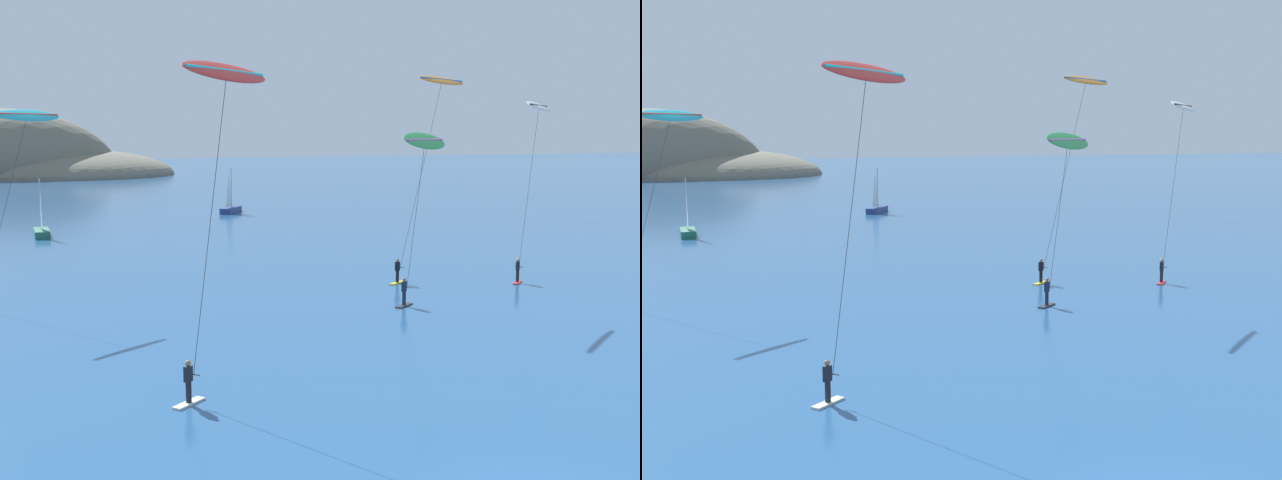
% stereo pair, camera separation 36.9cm
% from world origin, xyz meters
% --- Properties ---
extents(sailboat_near, '(1.46, 5.89, 5.70)m').
position_xyz_m(sailboat_near, '(-8.91, 66.76, 0.64)').
color(sailboat_near, '#23664C').
rests_on(sailboat_near, ground).
extents(sailboat_far, '(4.16, 5.44, 5.70)m').
position_xyz_m(sailboat_far, '(14.97, 82.51, 0.64)').
color(sailboat_far, navy).
rests_on(sailboat_far, ground).
extents(kitesurfer_cyan, '(6.12, 4.30, 11.60)m').
position_xyz_m(kitesurfer_cyan, '(-11.29, 35.13, 10.15)').
color(kitesurfer_cyan, '#2D2D33').
rests_on(kitesurfer_cyan, ground).
extents(kitesurfer_white, '(7.14, 6.54, 12.46)m').
position_xyz_m(kitesurfer_white, '(23.24, 31.54, 11.20)').
color(kitesurfer_white, red).
rests_on(kitesurfer_white, ground).
extents(kitesurfer_green, '(5.30, 4.18, 10.25)m').
position_xyz_m(kitesurfer_green, '(10.93, 26.12, 9.02)').
color(kitesurfer_green, '#2D2D33').
rests_on(kitesurfer_green, ground).
extents(kitesurfer_red, '(5.50, 5.04, 12.97)m').
position_xyz_m(kitesurfer_red, '(-4.56, 14.44, 11.60)').
color(kitesurfer_red, silver).
rests_on(kitesurfer_red, ground).
extents(kitesurfer_orange, '(8.39, 5.24, 14.21)m').
position_xyz_m(kitesurfer_orange, '(16.39, 33.75, 12.82)').
color(kitesurfer_orange, yellow).
rests_on(kitesurfer_orange, ground).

